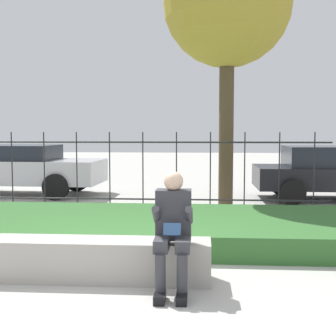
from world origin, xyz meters
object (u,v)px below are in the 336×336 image
object	(u,v)px
person_seated_reader	(173,226)
car_parked_right	(335,172)
tree_behind_fence	(227,4)
stone_bench	(100,262)
car_parked_left	(13,167)

from	to	relation	value
person_seated_reader	car_parked_right	xyz separation A→B (m)	(3.56, 6.73, 0.00)
car_parked_right	tree_behind_fence	xyz separation A→B (m)	(-2.75, -1.77, 3.57)
stone_bench	car_parked_right	distance (m)	7.84
person_seated_reader	car_parked_right	size ratio (longest dim) A/B	0.32
stone_bench	tree_behind_fence	size ratio (longest dim) A/B	0.45
tree_behind_fence	stone_bench	bearing A→B (deg)	-109.56
stone_bench	tree_behind_fence	xyz separation A→B (m)	(1.67, 4.69, 4.06)
stone_bench	car_parked_right	bearing A→B (deg)	55.66
stone_bench	person_seated_reader	world-z (taller)	person_seated_reader
car_parked_left	tree_behind_fence	distance (m)	6.89
car_parked_left	tree_behind_fence	xyz separation A→B (m)	(5.50, -2.15, 3.55)
stone_bench	person_seated_reader	bearing A→B (deg)	-17.67
car_parked_right	tree_behind_fence	distance (m)	4.84
tree_behind_fence	car_parked_left	bearing A→B (deg)	158.67
stone_bench	car_parked_left	bearing A→B (deg)	119.28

